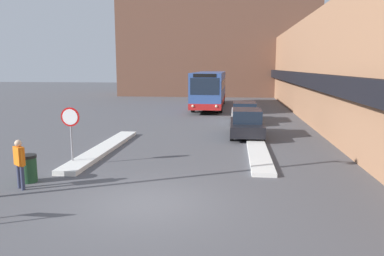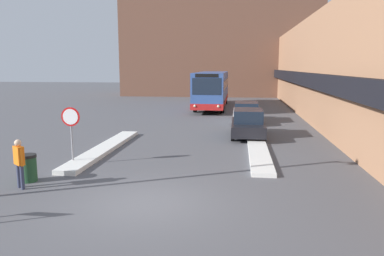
{
  "view_description": "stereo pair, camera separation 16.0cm",
  "coord_description": "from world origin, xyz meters",
  "px_view_note": "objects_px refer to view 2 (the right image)",
  "views": [
    {
      "loc": [
        2.48,
        -10.15,
        3.93
      ],
      "look_at": [
        0.8,
        4.67,
        1.46
      ],
      "focal_mm": 35.0,
      "sensor_mm": 36.0,
      "label": 1
    },
    {
      "loc": [
        2.64,
        -10.13,
        3.93
      ],
      "look_at": [
        0.8,
        4.67,
        1.46
      ],
      "focal_mm": 35.0,
      "sensor_mm": 36.0,
      "label": 2
    }
  ],
  "objects_px": {
    "stop_sign": "(71,123)",
    "pedestrian": "(19,159)",
    "city_bus": "(212,89)",
    "parked_car_middle": "(246,112)",
    "trash_bin": "(28,168)",
    "parked_car_front": "(248,123)"
  },
  "relations": [
    {
      "from": "pedestrian",
      "to": "trash_bin",
      "type": "relative_size",
      "value": 1.71
    },
    {
      "from": "parked_car_front",
      "to": "trash_bin",
      "type": "distance_m",
      "value": 12.14
    },
    {
      "from": "parked_car_middle",
      "to": "trash_bin",
      "type": "distance_m",
      "value": 17.06
    },
    {
      "from": "stop_sign",
      "to": "parked_car_front",
      "type": "bearing_deg",
      "value": 44.72
    },
    {
      "from": "trash_bin",
      "to": "parked_car_middle",
      "type": "bearing_deg",
      "value": 63.21
    },
    {
      "from": "city_bus",
      "to": "trash_bin",
      "type": "xyz_separation_m",
      "value": [
        -4.61,
        -24.16,
        -1.35
      ]
    },
    {
      "from": "city_bus",
      "to": "parked_car_front",
      "type": "height_order",
      "value": "city_bus"
    },
    {
      "from": "city_bus",
      "to": "trash_bin",
      "type": "distance_m",
      "value": 24.64
    },
    {
      "from": "city_bus",
      "to": "stop_sign",
      "type": "relative_size",
      "value": 5.38
    },
    {
      "from": "parked_car_front",
      "to": "trash_bin",
      "type": "xyz_separation_m",
      "value": [
        -7.69,
        -9.39,
        -0.28
      ]
    },
    {
      "from": "city_bus",
      "to": "pedestrian",
      "type": "bearing_deg",
      "value": -100.11
    },
    {
      "from": "parked_car_middle",
      "to": "stop_sign",
      "type": "height_order",
      "value": "stop_sign"
    },
    {
      "from": "city_bus",
      "to": "pedestrian",
      "type": "distance_m",
      "value": 25.32
    },
    {
      "from": "pedestrian",
      "to": "parked_car_middle",
      "type": "bearing_deg",
      "value": 101.91
    },
    {
      "from": "parked_car_front",
      "to": "parked_car_middle",
      "type": "height_order",
      "value": "parked_car_front"
    },
    {
      "from": "city_bus",
      "to": "pedestrian",
      "type": "relative_size",
      "value": 7.74
    },
    {
      "from": "parked_car_middle",
      "to": "stop_sign",
      "type": "xyz_separation_m",
      "value": [
        -7.15,
        -12.92,
        0.98
      ]
    },
    {
      "from": "parked_car_front",
      "to": "parked_car_middle",
      "type": "bearing_deg",
      "value": 90.0
    },
    {
      "from": "stop_sign",
      "to": "pedestrian",
      "type": "distance_m",
      "value": 3.16
    },
    {
      "from": "parked_car_front",
      "to": "trash_bin",
      "type": "height_order",
      "value": "parked_car_front"
    },
    {
      "from": "city_bus",
      "to": "parked_car_front",
      "type": "relative_size",
      "value": 2.95
    },
    {
      "from": "parked_car_front",
      "to": "pedestrian",
      "type": "height_order",
      "value": "pedestrian"
    }
  ]
}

